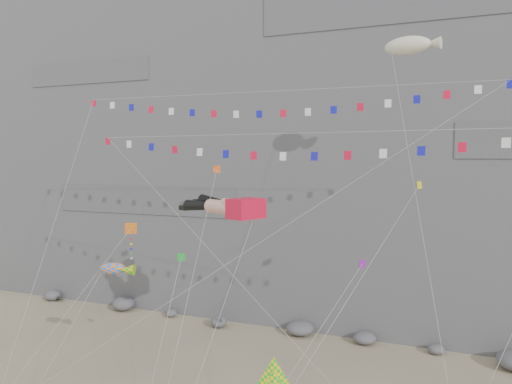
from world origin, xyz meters
TOP-DOWN VIEW (x-y plane):
  - cliff at (0.00, 32.00)m, footprint 80.00×28.00m
  - talus_boulders at (0.00, 17.00)m, footprint 60.00×3.00m
  - legs_kite at (-2.51, 6.34)m, footprint 8.03×17.82m
  - flag_banner_upper at (0.21, 8.45)m, footprint 32.11×13.79m
  - flag_banner_lower at (3.83, 3.87)m, footprint 32.32×7.69m
  - harlequin_kite at (-9.67, 4.43)m, footprint 5.47×10.38m
  - fish_windsock at (-9.14, 1.59)m, footprint 5.28×5.78m
  - delta_kite at (5.19, -4.47)m, footprint 5.79×5.32m
  - blimp_windsock at (9.77, 10.51)m, footprint 6.65×12.90m
  - small_kite_a at (-3.50, 6.67)m, footprint 2.44×12.38m
  - small_kite_b at (7.66, 5.22)m, footprint 5.88×11.42m
  - small_kite_c at (-3.44, 1.33)m, footprint 2.63×9.49m
  - small_kite_d at (10.76, 8.02)m, footprint 8.38×15.34m

SIDE VIEW (x-z plane):
  - talus_boulders at x=0.00m, z-range 0.00..1.20m
  - delta_kite at x=5.19m, z-range 1.31..9.79m
  - fish_windsock at x=-9.14m, z-range 3.48..14.00m
  - small_kite_b at x=7.66m, z-range 1.89..17.24m
  - small_kite_c at x=-3.44m, z-range 3.14..16.64m
  - harlequin_kite at x=-9.67m, z-range 3.56..18.77m
  - legs_kite at x=-2.51m, z-range 3.44..22.54m
  - small_kite_d at x=10.76m, z-range 3.30..25.50m
  - small_kite_a at x=-3.50m, z-range 5.60..25.24m
  - flag_banner_lower at x=3.83m, z-range 7.57..28.69m
  - flag_banner_upper at x=0.21m, z-range 7.07..35.95m
  - blimp_windsock at x=9.77m, z-range 10.71..38.21m
  - cliff at x=0.00m, z-range 0.00..50.00m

